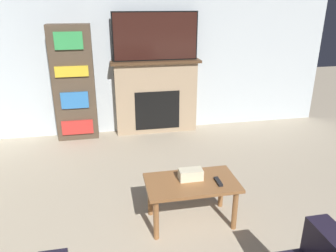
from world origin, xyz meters
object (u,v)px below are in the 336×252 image
object	(u,v)px
fireplace	(156,97)
bookshelf	(74,84)
coffee_table	(192,188)
tv	(156,36)

from	to	relation	value
fireplace	bookshelf	xyz separation A→B (m)	(-1.24, -0.02, 0.27)
coffee_table	tv	bearing A→B (deg)	88.61
tv	coffee_table	xyz separation A→B (m)	(-0.06, -2.39, -1.14)
fireplace	tv	bearing A→B (deg)	-90.00
coffee_table	bookshelf	xyz separation A→B (m)	(-1.18, 2.38, 0.48)
fireplace	tv	distance (m)	0.93
coffee_table	fireplace	bearing A→B (deg)	88.62
fireplace	bookshelf	size ratio (longest dim) A/B	0.81
fireplace	bookshelf	world-z (taller)	bookshelf
bookshelf	fireplace	bearing A→B (deg)	1.06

